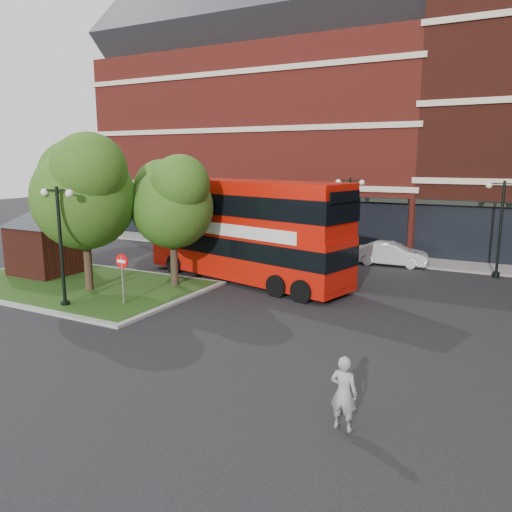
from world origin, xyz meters
The scene contains 15 objects.
ground centered at (0.00, 0.00, 0.00)m, with size 120.00×120.00×0.00m, color black.
pavement_far centered at (0.00, 16.50, 0.06)m, with size 44.00×3.00×0.12m, color slate.
terrace_far_left centered at (-8.00, 24.00, 7.00)m, with size 26.00×12.00×14.00m, color maroon.
traffic_island centered at (-8.00, 3.00, 0.07)m, with size 12.60×7.60×0.15m.
kiosk centered at (-11.00, 4.00, 2.32)m, with size 6.51×6.51×3.60m.
tree_island_west centered at (-6.60, 2.58, 4.79)m, with size 5.40×4.71×7.21m.
tree_island_east centered at (-3.58, 5.06, 4.24)m, with size 4.46×3.90×6.29m.
lamp_island centered at (-5.50, 0.20, 2.83)m, with size 1.72×0.36×5.00m.
lamp_far_left centered at (2.00, 14.50, 2.83)m, with size 1.72×0.36×5.00m.
lamp_far_right centered at (10.00, 14.50, 2.83)m, with size 1.72×0.36×5.00m.
bus centered at (-1.34, 7.92, 2.90)m, with size 11.86×5.34×4.42m.
woman centered at (7.64, -3.50, 0.88)m, with size 0.64×0.42×1.76m, color gray.
car_silver centered at (0.70, 16.00, 0.66)m, with size 1.57×3.89×1.33m, color #ABADB2.
car_white centered at (4.45, 15.05, 0.67)m, with size 1.43×4.09×1.35m, color silver.
no_entry_sign centered at (-3.50, 1.50, 1.60)m, with size 0.62×0.08×2.24m.
Camera 1 is at (10.79, -13.65, 6.07)m, focal length 35.00 mm.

